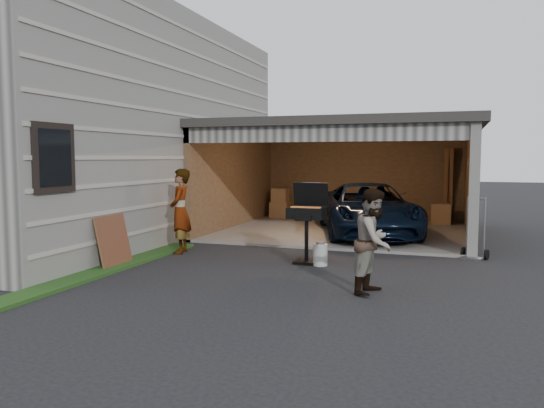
% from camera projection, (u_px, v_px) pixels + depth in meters
% --- Properties ---
extents(ground, '(80.00, 80.00, 0.00)m').
position_uv_depth(ground, '(219.00, 283.00, 8.48)').
color(ground, black).
rests_on(ground, ground).
extents(house, '(7.00, 11.00, 5.50)m').
position_uv_depth(house, '(74.00, 129.00, 13.94)').
color(house, '#474744').
rests_on(house, ground).
extents(groundcover_strip, '(0.50, 8.00, 0.06)m').
position_uv_depth(groundcover_strip, '(61.00, 284.00, 8.26)').
color(groundcover_strip, '#193814').
rests_on(groundcover_strip, ground).
extents(garage, '(6.80, 6.30, 2.90)m').
position_uv_depth(garage, '(348.00, 163.00, 14.48)').
color(garage, '#605E59').
rests_on(garage, ground).
extents(minivan, '(3.46, 5.09, 1.30)m').
position_uv_depth(minivan, '(367.00, 211.00, 13.39)').
color(minivan, black).
rests_on(minivan, ground).
extents(woman, '(0.59, 0.74, 1.77)m').
position_uv_depth(woman, '(180.00, 211.00, 11.09)').
color(woman, silver).
rests_on(woman, ground).
extents(man, '(0.74, 0.87, 1.55)m').
position_uv_depth(man, '(374.00, 241.00, 7.80)').
color(man, '#512F20').
rests_on(man, ground).
extents(bbq_grill, '(0.68, 0.60, 1.52)m').
position_uv_depth(bbq_grill, '(307.00, 216.00, 10.03)').
color(bbq_grill, black).
rests_on(bbq_grill, ground).
extents(propane_tank, '(0.29, 0.29, 0.40)m').
position_uv_depth(propane_tank, '(320.00, 255.00, 9.83)').
color(propane_tank, '#B5B6B2').
rests_on(propane_tank, ground).
extents(plywood_panel, '(0.24, 0.86, 0.95)m').
position_uv_depth(plywood_panel, '(114.00, 242.00, 9.67)').
color(plywood_panel, '#52281C').
rests_on(plywood_panel, ground).
extents(hand_truck, '(0.56, 0.51, 1.23)m').
position_uv_depth(hand_truck, '(474.00, 247.00, 10.47)').
color(hand_truck, slate).
rests_on(hand_truck, ground).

